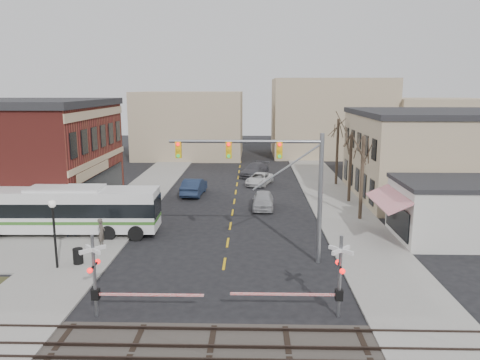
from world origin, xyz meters
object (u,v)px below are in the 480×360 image
Objects in this scene: street_lamp at (53,220)px; car_a at (263,200)px; trash_bin at (78,256)px; rr_crossing_east at (330,277)px; car_d at (255,170)px; rr_crossing_west at (104,277)px; pedestrian_far at (72,224)px; car_b at (194,187)px; traffic_signal_mast at (278,172)px; transit_bus at (67,209)px; pedestrian_near at (102,232)px; car_c at (259,179)px.

car_a is at bearing 49.39° from street_lamp.
trash_bin is 18.09m from car_a.
rr_crossing_east reaches higher than car_d.
rr_crossing_west is at bearing -50.42° from street_lamp.
pedestrian_far is at bearing 117.37° from rr_crossing_west.
car_a is (7.89, 20.27, -1.19)m from rr_crossing_west.
rr_crossing_east reaches higher than car_b.
trash_bin is at bearing 156.74° from rr_crossing_east.
traffic_signal_mast is 15.79m from pedestrian_far.
car_b is (-6.82, 5.20, 0.08)m from car_a.
car_b is 0.96× the size of car_d.
transit_bus is 7.06× the size of pedestrian_near.
transit_bus is at bearing 144.78° from rr_crossing_east.
trash_bin is at bearing 80.88° from car_b.
rr_crossing_west is 7.43m from trash_bin.
car_b is (4.71, 19.14, 0.26)m from trash_bin.
rr_crossing_east is at bearing -74.00° from pedestrian_far.
street_lamp is 4.71m from pedestrian_near.
rr_crossing_west is 31.65m from car_c.
rr_crossing_east reaches higher than car_a.
car_d is at bearing 95.39° from rr_crossing_east.
pedestrian_near is (-10.44, -26.22, 0.28)m from car_d.
car_c is at bearing 52.10° from transit_bus.
street_lamp is 6.46m from pedestrian_far.
rr_crossing_east is 2.98× the size of pedestrian_near.
traffic_signal_mast is 4.88× the size of pedestrian_near.
car_a is 16.38m from pedestrian_far.
traffic_signal_mast reaches higher than pedestrian_near.
pedestrian_near is (3.34, -2.68, -0.85)m from transit_bus.
street_lamp is 2.78m from trash_bin.
car_d is (-0.69, 15.60, 0.01)m from car_a.
transit_bus is 7.58× the size of pedestrian_far.
rr_crossing_west reaches higher than car_d.
street_lamp reaches higher than pedestrian_near.
car_a is 10.40m from car_c.
rr_crossing_west is at bearing -178.80° from rr_crossing_east.
pedestrian_far is (-1.34, 5.96, -2.09)m from street_lamp.
traffic_signal_mast reaches higher than rr_crossing_east.
rr_crossing_east is at bearing -67.37° from car_c.
car_d is at bearing 92.44° from traffic_signal_mast.
pedestrian_near is at bearing 70.44° from street_lamp.
car_a is 0.84× the size of car_d.
rr_crossing_east reaches higher than pedestrian_far.
car_c is (6.65, 5.20, -0.19)m from car_b.
traffic_signal_mast reaches higher than car_b.
rr_crossing_west is 1.04× the size of car_d.
traffic_signal_mast is 1.70× the size of car_d.
trash_bin is (-3.64, 6.33, -1.37)m from rr_crossing_west.
rr_crossing_west is at bearing -86.85° from car_c.
street_lamp is at bearing -116.82° from pedestrian_far.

